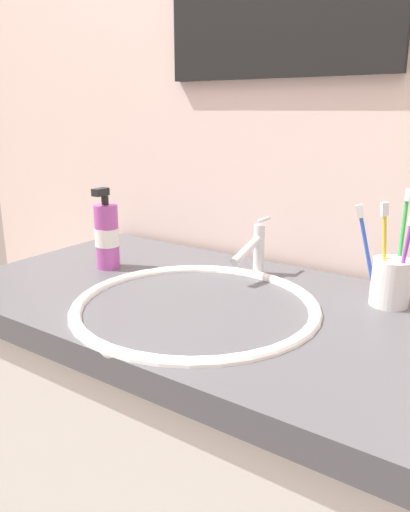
# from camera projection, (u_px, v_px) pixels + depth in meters

# --- Properties ---
(tiled_wall_back) EXTENTS (2.18, 0.04, 2.40)m
(tiled_wall_back) POSITION_uv_depth(u_px,v_px,m) (280.00, 115.00, 1.13)
(tiled_wall_back) COLOR beige
(tiled_wall_back) RESTS_ON ground
(vanity_counter) EXTENTS (0.98, 0.56, 0.87)m
(vanity_counter) POSITION_uv_depth(u_px,v_px,m) (200.00, 479.00, 1.09)
(vanity_counter) COLOR silver
(vanity_counter) RESTS_ON ground
(sink_basin) EXTENTS (0.46, 0.46, 0.12)m
(sink_basin) POSITION_uv_depth(u_px,v_px,m) (196.00, 328.00, 0.93)
(sink_basin) COLOR white
(sink_basin) RESTS_ON vanity_counter
(faucet) EXTENTS (0.02, 0.15, 0.12)m
(faucet) POSITION_uv_depth(u_px,v_px,m) (255.00, 249.00, 1.07)
(faucet) COLOR silver
(faucet) RESTS_ON sink_basin
(toothbrush_cup) EXTENTS (0.07, 0.07, 0.09)m
(toothbrush_cup) POSITION_uv_depth(u_px,v_px,m) (390.00, 282.00, 0.91)
(toothbrush_cup) COLOR white
(toothbrush_cup) RESTS_ON vanity_counter
(toothbrush_purple) EXTENTS (0.03, 0.01, 0.17)m
(toothbrush_purple) POSITION_uv_depth(u_px,v_px,m) (405.00, 254.00, 0.87)
(toothbrush_purple) COLOR purple
(toothbrush_purple) RESTS_ON toothbrush_cup
(toothbrush_blue) EXTENTS (0.05, 0.02, 0.18)m
(toothbrush_blue) POSITION_uv_depth(u_px,v_px,m) (366.00, 247.00, 0.91)
(toothbrush_blue) COLOR blue
(toothbrush_blue) RESTS_ON toothbrush_cup
(toothbrush_yellow) EXTENTS (0.03, 0.03, 0.19)m
(toothbrush_yellow) POSITION_uv_depth(u_px,v_px,m) (384.00, 247.00, 0.89)
(toothbrush_yellow) COLOR yellow
(toothbrush_yellow) RESTS_ON toothbrush_cup
(toothbrush_green) EXTENTS (0.01, 0.04, 0.21)m
(toothbrush_green) POSITION_uv_depth(u_px,v_px,m) (402.00, 238.00, 0.92)
(toothbrush_green) COLOR green
(toothbrush_green) RESTS_ON toothbrush_cup
(soap_dispenser) EXTENTS (0.05, 0.06, 0.18)m
(soap_dispenser) POSITION_uv_depth(u_px,v_px,m) (107.00, 235.00, 1.12)
(soap_dispenser) COLOR #B24CA5
(soap_dispenser) RESTS_ON vanity_counter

